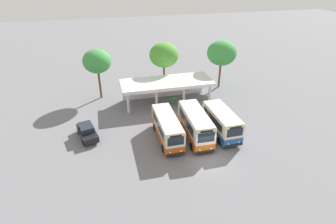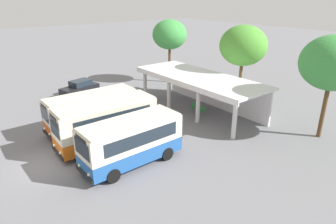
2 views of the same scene
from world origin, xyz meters
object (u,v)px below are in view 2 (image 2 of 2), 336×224
Objects in this scene: city_bus_nearest_orange at (92,110)px; parked_car_flank at (80,88)px; waiting_chair_end_by_column at (193,106)px; waiting_chair_middle_seat at (202,110)px; waiting_chair_second_from_end at (198,108)px; city_bus_middle_cream at (131,140)px; city_bus_second_in_row at (106,122)px.

city_bus_nearest_orange is 1.68× the size of parked_car_flank.
waiting_chair_end_by_column is 1.00× the size of waiting_chair_middle_seat.
city_bus_nearest_orange reaches higher than parked_car_flank.
waiting_chair_middle_seat is at bearing 26.45° from parked_car_flank.
waiting_chair_second_from_end is at bearing 72.55° from city_bus_nearest_orange.
city_bus_middle_cream reaches higher than parked_car_flank.
city_bus_nearest_orange is at bearing -111.17° from waiting_chair_middle_seat.
city_bus_nearest_orange is 3.35m from city_bus_second_in_row.
city_bus_second_in_row reaches higher than waiting_chair_second_from_end.
parked_car_flank is at bearing 168.73° from city_bus_middle_cream.
waiting_chair_second_from_end is 1.00× the size of waiting_chair_middle_seat.
city_bus_middle_cream is at bearing 0.45° from city_bus_second_in_row.
city_bus_nearest_orange reaches higher than waiting_chair_middle_seat.
waiting_chair_end_by_column and waiting_chair_middle_seat have the same top height.
waiting_chair_end_by_column is at bearing 76.37° from city_bus_nearest_orange.
city_bus_middle_cream is 10.29m from waiting_chair_second_from_end.
waiting_chair_middle_seat is at bearing 88.79° from city_bus_second_in_row.
city_bus_nearest_orange is at bearing 176.86° from city_bus_middle_cream.
waiting_chair_second_from_end is at bearing 0.15° from waiting_chair_end_by_column.
waiting_chair_end_by_column is 0.66m from waiting_chair_second_from_end.
city_bus_second_in_row reaches higher than parked_car_flank.
parked_car_flank is at bearing -152.24° from waiting_chair_second_from_end.
city_bus_second_in_row reaches higher than waiting_chair_middle_seat.
city_bus_second_in_row is at bearing -91.21° from waiting_chair_middle_seat.
parked_car_flank is 13.62m from waiting_chair_second_from_end.
waiting_chair_end_by_column is 1.31m from waiting_chair_middle_seat.
city_bus_second_in_row is at bearing -14.27° from parked_car_flank.
waiting_chair_end_by_column is (-1.11, 9.52, -1.33)m from city_bus_second_in_row.
city_bus_nearest_orange is 8.67× the size of waiting_chair_middle_seat.
waiting_chair_end_by_column is (-4.44, 9.50, -1.19)m from city_bus_middle_cream.
city_bus_middle_cream reaches higher than city_bus_nearest_orange.
city_bus_middle_cream is 7.90× the size of waiting_chair_second_from_end.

